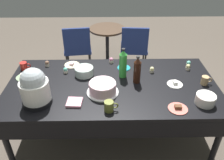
# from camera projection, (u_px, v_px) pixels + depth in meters

# --- Properties ---
(ground) EXTENTS (9.00, 9.00, 0.00)m
(ground) POSITION_uv_depth(u_px,v_px,m) (112.00, 134.00, 2.85)
(ground) COLOR brown
(potluck_table) EXTENTS (2.20, 1.10, 0.75)m
(potluck_table) POSITION_uv_depth(u_px,v_px,m) (112.00, 89.00, 2.47)
(potluck_table) COLOR black
(potluck_table) RESTS_ON ground
(frosted_layer_cake) EXTENTS (0.32, 0.32, 0.12)m
(frosted_layer_cake) POSITION_uv_depth(u_px,v_px,m) (103.00, 88.00, 2.27)
(frosted_layer_cake) COLOR silver
(frosted_layer_cake) RESTS_ON potluck_table
(slow_cooker) EXTENTS (0.27, 0.27, 0.36)m
(slow_cooker) POSITION_uv_depth(u_px,v_px,m) (35.00, 88.00, 2.08)
(slow_cooker) COLOR black
(slow_cooker) RESTS_ON potluck_table
(glass_salad_bowl) EXTENTS (0.21, 0.21, 0.09)m
(glass_salad_bowl) POSITION_uv_depth(u_px,v_px,m) (84.00, 71.00, 2.57)
(glass_salad_bowl) COLOR #B2C6BC
(glass_salad_bowl) RESTS_ON potluck_table
(ceramic_snack_bowl) EXTENTS (0.18, 0.18, 0.10)m
(ceramic_snack_bowl) POSITION_uv_depth(u_px,v_px,m) (205.00, 99.00, 2.14)
(ceramic_snack_bowl) COLOR silver
(ceramic_snack_bowl) RESTS_ON potluck_table
(dessert_plate_coral) EXTENTS (0.18, 0.18, 0.04)m
(dessert_plate_coral) POSITION_uv_depth(u_px,v_px,m) (178.00, 108.00, 2.09)
(dessert_plate_coral) COLOR #E07266
(dessert_plate_coral) RESTS_ON potluck_table
(dessert_plate_sage) EXTENTS (0.17, 0.17, 0.05)m
(dessert_plate_sage) POSITION_uv_depth(u_px,v_px,m) (24.00, 77.00, 2.53)
(dessert_plate_sage) COLOR #8CA87F
(dessert_plate_sage) RESTS_ON potluck_table
(dessert_plate_white) EXTENTS (0.16, 0.16, 0.04)m
(dessert_plate_white) POSITION_uv_depth(u_px,v_px,m) (175.00, 84.00, 2.42)
(dessert_plate_white) COLOR white
(dessert_plate_white) RESTS_ON potluck_table
(dessert_plate_teal) EXTENTS (0.15, 0.15, 0.04)m
(dessert_plate_teal) POSITION_uv_depth(u_px,v_px,m) (124.00, 67.00, 2.70)
(dessert_plate_teal) COLOR teal
(dessert_plate_teal) RESTS_ON potluck_table
(dessert_plate_cream) EXTENTS (0.18, 0.18, 0.04)m
(dessert_plate_cream) POSITION_uv_depth(u_px,v_px,m) (72.00, 64.00, 2.77)
(dessert_plate_cream) COLOR beige
(dessert_plate_cream) RESTS_ON potluck_table
(cupcake_rose) EXTENTS (0.05, 0.05, 0.07)m
(cupcake_rose) POSITION_uv_depth(u_px,v_px,m) (188.00, 67.00, 2.67)
(cupcake_rose) COLOR beige
(cupcake_rose) RESTS_ON potluck_table
(cupcake_mint) EXTENTS (0.05, 0.05, 0.07)m
(cupcake_mint) POSITION_uv_depth(u_px,v_px,m) (152.00, 70.00, 2.62)
(cupcake_mint) COLOR beige
(cupcake_mint) RESTS_ON potluck_table
(cupcake_lemon) EXTENTS (0.05, 0.05, 0.07)m
(cupcake_lemon) POSITION_uv_depth(u_px,v_px,m) (188.00, 64.00, 2.73)
(cupcake_lemon) COLOR beige
(cupcake_lemon) RESTS_ON potluck_table
(cupcake_vanilla) EXTENTS (0.05, 0.05, 0.07)m
(cupcake_vanilla) POSITION_uv_depth(u_px,v_px,m) (111.00, 60.00, 2.80)
(cupcake_vanilla) COLOR beige
(cupcake_vanilla) RESTS_ON potluck_table
(cupcake_cocoa) EXTENTS (0.05, 0.05, 0.07)m
(cupcake_cocoa) POSITION_uv_depth(u_px,v_px,m) (47.00, 64.00, 2.74)
(cupcake_cocoa) COLOR beige
(cupcake_cocoa) RESTS_ON potluck_table
(cupcake_berry) EXTENTS (0.05, 0.05, 0.07)m
(cupcake_berry) POSITION_uv_depth(u_px,v_px,m) (66.00, 70.00, 2.61)
(cupcake_berry) COLOR beige
(cupcake_berry) RESTS_ON potluck_table
(soda_bottle_lime_soda) EXTENTS (0.08, 0.08, 0.34)m
(soda_bottle_lime_soda) POSITION_uv_depth(u_px,v_px,m) (123.00, 64.00, 2.48)
(soda_bottle_lime_soda) COLOR green
(soda_bottle_lime_soda) RESTS_ON potluck_table
(soda_bottle_cola) EXTENTS (0.08, 0.08, 0.30)m
(soda_bottle_cola) POSITION_uv_depth(u_px,v_px,m) (137.00, 70.00, 2.39)
(soda_bottle_cola) COLOR #33190F
(soda_bottle_cola) RESTS_ON potluck_table
(coffee_mug_olive) EXTENTS (0.13, 0.09, 0.10)m
(coffee_mug_olive) POSITION_uv_depth(u_px,v_px,m) (109.00, 106.00, 2.05)
(coffee_mug_olive) COLOR olive
(coffee_mug_olive) RESTS_ON potluck_table
(coffee_mug_tan) EXTENTS (0.11, 0.07, 0.09)m
(coffee_mug_tan) POSITION_uv_depth(u_px,v_px,m) (205.00, 80.00, 2.41)
(coffee_mug_tan) COLOR tan
(coffee_mug_tan) RESTS_ON potluck_table
(coffee_mug_red) EXTENTS (0.12, 0.08, 0.09)m
(coffee_mug_red) POSITION_uv_depth(u_px,v_px,m) (24.00, 66.00, 2.66)
(coffee_mug_red) COLOR #B2231E
(coffee_mug_red) RESTS_ON potluck_table
(paper_napkin_stack) EXTENTS (0.15, 0.15, 0.02)m
(paper_napkin_stack) POSITION_uv_depth(u_px,v_px,m) (75.00, 102.00, 2.16)
(paper_napkin_stack) COLOR pink
(paper_napkin_stack) RESTS_ON potluck_table
(maroon_chair_left) EXTENTS (0.49, 0.49, 0.85)m
(maroon_chair_left) POSITION_uv_depth(u_px,v_px,m) (77.00, 47.00, 3.81)
(maroon_chair_left) COLOR navy
(maroon_chair_left) RESTS_ON ground
(maroon_chair_right) EXTENTS (0.47, 0.47, 0.85)m
(maroon_chair_right) POSITION_uv_depth(u_px,v_px,m) (134.00, 46.00, 3.83)
(maroon_chair_right) COLOR navy
(maroon_chair_right) RESTS_ON ground
(round_cafe_table) EXTENTS (0.60, 0.60, 0.72)m
(round_cafe_table) POSITION_uv_depth(u_px,v_px,m) (107.00, 40.00, 4.00)
(round_cafe_table) COLOR #473323
(round_cafe_table) RESTS_ON ground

